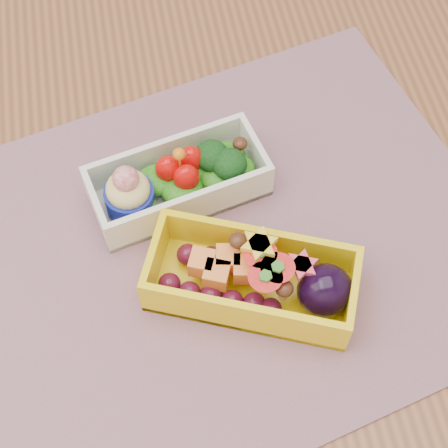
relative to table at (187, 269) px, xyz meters
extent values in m
plane|color=olive|center=(0.00, 0.00, -0.65)|extent=(3.00, 3.00, 0.00)
cube|color=brown|center=(0.00, 0.00, 0.08)|extent=(1.20, 0.80, 0.04)
cube|color=#A47183|center=(0.03, -0.03, 0.10)|extent=(0.64, 0.55, 0.00)
cube|color=white|center=(0.00, 0.04, 0.13)|extent=(0.19, 0.12, 0.05)
ellipsoid|color=#49A722|center=(0.00, 0.04, 0.12)|extent=(0.18, 0.10, 0.02)
cylinder|color=#14229A|center=(-0.05, 0.02, 0.13)|extent=(0.05, 0.05, 0.03)
sphere|color=red|center=(-0.05, 0.02, 0.16)|extent=(0.03, 0.03, 0.03)
ellipsoid|color=red|center=(-0.01, 0.04, 0.14)|extent=(0.03, 0.02, 0.03)
ellipsoid|color=red|center=(0.01, 0.03, 0.14)|extent=(0.03, 0.02, 0.03)
ellipsoid|color=red|center=(0.02, 0.05, 0.14)|extent=(0.03, 0.02, 0.03)
sphere|color=orange|center=(0.01, 0.04, 0.17)|extent=(0.01, 0.01, 0.01)
ellipsoid|color=black|center=(0.04, 0.05, 0.14)|extent=(0.04, 0.04, 0.03)
ellipsoid|color=black|center=(0.06, 0.04, 0.14)|extent=(0.04, 0.04, 0.03)
ellipsoid|color=#3F2111|center=(0.07, 0.06, 0.14)|extent=(0.02, 0.02, 0.01)
cube|color=yellow|center=(0.05, -0.09, 0.13)|extent=(0.21, 0.15, 0.05)
ellipsoid|color=#4F0E25|center=(0.01, -0.08, 0.12)|extent=(0.11, 0.09, 0.02)
cube|color=orange|center=(0.03, -0.07, 0.14)|extent=(0.06, 0.06, 0.02)
cone|color=red|center=(0.06, -0.08, 0.15)|extent=(0.04, 0.04, 0.03)
cone|color=red|center=(0.07, -0.10, 0.15)|extent=(0.04, 0.04, 0.03)
cone|color=red|center=(0.06, -0.10, 0.15)|extent=(0.04, 0.04, 0.03)
cylinder|color=yellow|center=(0.06, -0.07, 0.16)|extent=(0.04, 0.04, 0.01)
cylinder|color=#E53F5B|center=(0.10, -0.10, 0.16)|extent=(0.03, 0.03, 0.01)
ellipsoid|color=#3F2111|center=(0.04, -0.06, 0.14)|extent=(0.02, 0.02, 0.01)
ellipsoid|color=#3F2111|center=(0.08, -0.11, 0.14)|extent=(0.02, 0.02, 0.01)
ellipsoid|color=black|center=(0.12, -0.11, 0.13)|extent=(0.05, 0.05, 0.05)
camera|label=1|loc=(-0.03, -0.37, 0.72)|focal=56.84mm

